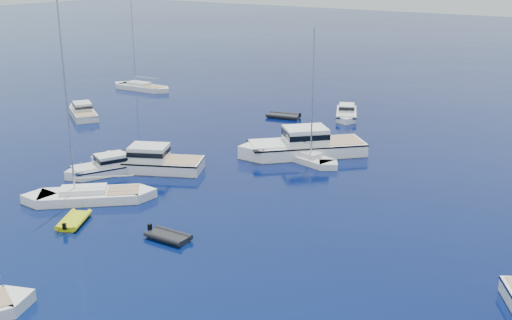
{
  "coord_description": "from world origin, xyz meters",
  "views": [
    {
      "loc": [
        25.93,
        -14.72,
        18.25
      ],
      "look_at": [
        -2.01,
        26.29,
        2.2
      ],
      "focal_mm": 44.18,
      "sensor_mm": 36.0,
      "label": 1
    }
  ],
  "objects": [
    {
      "name": "sailboat_far_l",
      "position": [
        -38.05,
        49.87,
        0.0
      ],
      "size": [
        10.58,
        3.37,
        15.34
      ],
      "primitive_type": null,
      "rotation": [
        0.0,
        0.0,
        1.63
      ],
      "color": "silver",
      "rests_on": "ground"
    },
    {
      "name": "motor_cruiser_distant",
      "position": [
        -3.07,
        35.82,
        0.0
      ],
      "size": [
        12.12,
        12.31,
        3.47
      ],
      "primitive_type": null,
      "rotation": [
        0.0,
        0.0,
        2.37
      ],
      "color": "white",
      "rests_on": "ground"
    },
    {
      "name": "motor_cruiser_left",
      "position": [
        -14.5,
        21.55,
        0.0
      ],
      "size": [
        5.8,
        8.56,
        2.17
      ],
      "primitive_type": null,
      "rotation": [
        0.0,
        0.0,
        2.7
      ],
      "color": "silver",
      "rests_on": "ground"
    },
    {
      "name": "tender_grey_near",
      "position": [
        -0.89,
        14.09,
        0.0
      ],
      "size": [
        3.31,
        1.93,
        0.95
      ],
      "primitive_type": null,
      "rotation": [
        0.0,
        0.0,
        4.75
      ],
      "color": "black",
      "rests_on": "ground"
    },
    {
      "name": "tender_yellow",
      "position": [
        -8.31,
        12.3,
        0.0
      ],
      "size": [
        3.34,
        3.93,
        0.95
      ],
      "primitive_type": null,
      "rotation": [
        0.0,
        0.0,
        0.51
      ],
      "color": "#C7D10C",
      "rests_on": "ground"
    },
    {
      "name": "sailboat_centre",
      "position": [
        -2.06,
        34.37,
        0.0
      ],
      "size": [
        9.03,
        4.33,
        12.85
      ],
      "primitive_type": null,
      "rotation": [
        0.0,
        0.0,
        4.47
      ],
      "color": "silver",
      "rests_on": "ground"
    },
    {
      "name": "motor_cruiser_horizon",
      "position": [
        -6.19,
        51.56,
        0.0
      ],
      "size": [
        5.5,
        7.97,
        2.03
      ],
      "primitive_type": null,
      "rotation": [
        0.0,
        0.0,
        3.59
      ],
      "color": "white",
      "rests_on": "ground"
    },
    {
      "name": "motor_cruiser_far_l",
      "position": [
        -32.68,
        34.35,
        0.0
      ],
      "size": [
        8.52,
        6.75,
        2.22
      ],
      "primitive_type": null,
      "rotation": [
        0.0,
        0.0,
        1.0
      ],
      "color": "silver",
      "rests_on": "ground"
    },
    {
      "name": "motor_cruiser_centre",
      "position": [
        -12.39,
        24.14,
        0.0
      ],
      "size": [
        11.36,
        7.9,
        2.89
      ],
      "primitive_type": null,
      "rotation": [
        0.0,
        0.0,
        2.03
      ],
      "color": "silver",
      "rests_on": "ground"
    },
    {
      "name": "sailboat_mid_l",
      "position": [
        -10.81,
        16.02,
        0.0
      ],
      "size": [
        10.03,
        9.43,
        16.08
      ],
      "primitive_type": null,
      "rotation": [
        0.0,
        0.0,
        2.3
      ],
      "color": "white",
      "rests_on": "ground"
    },
    {
      "name": "tender_grey_far",
      "position": [
        -12.39,
        47.33,
        0.0
      ],
      "size": [
        4.5,
        3.07,
        0.95
      ],
      "primitive_type": null,
      "rotation": [
        0.0,
        0.0,
        1.8
      ],
      "color": "black",
      "rests_on": "ground"
    }
  ]
}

